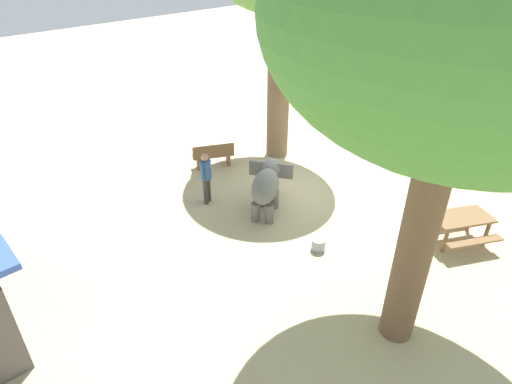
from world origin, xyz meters
The scene contains 8 objects.
ground_plane centered at (0.00, 0.00, 0.00)m, with size 60.00×60.00×0.00m, color tan.
elephant centered at (-0.06, 1.29, 0.86)m, with size 1.72×1.85×1.34m.
person_handler centered at (1.43, 2.32, 0.95)m, with size 0.32×0.46×1.62m.
shade_tree_main centered at (-5.08, 2.38, 6.07)m, with size 6.04×5.54×8.26m.
wooden_bench centered at (3.05, 0.84, 0.47)m, with size 0.99×1.43×0.88m.
picnic_table_near centered at (-4.48, -1.40, 0.59)m, with size 2.02×2.02×0.78m.
picnic_table_far centered at (-2.02, -4.71, 0.59)m, with size 2.09×2.08×0.78m.
feed_bucket centered at (-2.29, 1.56, 0.16)m, with size 0.36×0.36×0.32m, color gray.
Camera 1 is at (-7.67, 8.58, 7.10)m, focal length 30.35 mm.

